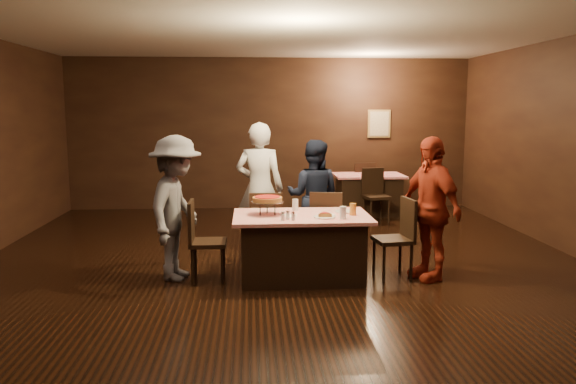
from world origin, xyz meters
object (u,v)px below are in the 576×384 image
at_px(diner_navy_hoodie, 313,196).
at_px(glass_back, 295,205).
at_px(chair_far_left, 266,227).
at_px(pizza_stand, 267,199).
at_px(diner_white_jacket, 260,188).
at_px(main_table, 301,247).
at_px(glass_amber, 353,209).
at_px(chair_far_right, 326,226).
at_px(chair_end_right, 393,238).
at_px(plate_empty, 346,211).
at_px(chair_back_far, 362,186).
at_px(chair_back_near, 376,196).
at_px(diner_grey_knit, 176,208).
at_px(chair_end_left, 208,241).
at_px(back_table, 368,195).
at_px(glass_front_right, 343,213).
at_px(diner_red_shirt, 430,208).

height_order(diner_navy_hoodie, glass_back, diner_navy_hoodie).
distance_m(chair_far_left, pizza_stand, 0.85).
xyz_separation_m(chair_far_left, diner_white_jacket, (-0.07, 0.50, 0.44)).
height_order(main_table, glass_amber, glass_amber).
distance_m(chair_far_right, chair_end_right, 1.03).
bearing_deg(plate_empty, chair_far_left, 147.72).
relative_size(chair_back_far, plate_empty, 3.80).
bearing_deg(diner_white_jacket, chair_back_near, -124.36).
distance_m(main_table, chair_back_far, 4.84).
distance_m(diner_white_jacket, diner_grey_knit, 1.53).
bearing_deg(diner_navy_hoodie, chair_end_left, 58.78).
bearing_deg(chair_far_right, plate_empty, 114.77).
xyz_separation_m(diner_white_jacket, glass_amber, (1.07, -1.30, -0.07)).
relative_size(chair_far_right, diner_navy_hoodie, 0.60).
bearing_deg(diner_navy_hoodie, chair_far_left, 53.88).
bearing_deg(back_table, glass_back, -114.72).
distance_m(main_table, chair_end_right, 1.10).
xyz_separation_m(chair_end_right, chair_back_near, (0.53, 3.25, 0.00)).
bearing_deg(main_table, pizza_stand, 172.87).
xyz_separation_m(chair_end_left, chair_back_far, (2.73, 4.55, 0.00)).
distance_m(chair_end_left, chair_back_near, 4.25).
bearing_deg(glass_front_right, diner_navy_hoodie, 96.27).
relative_size(chair_back_near, glass_back, 6.79).
bearing_deg(glass_front_right, back_table, 74.29).
height_order(chair_end_left, pizza_stand, pizza_stand).
distance_m(glass_front_right, glass_amber, 0.25).
xyz_separation_m(chair_end_left, chair_back_near, (2.73, 3.25, 0.00)).
height_order(diner_navy_hoodie, glass_front_right, diner_navy_hoodie).
distance_m(main_table, diner_grey_knit, 1.55).
xyz_separation_m(chair_end_right, diner_grey_knit, (-2.57, 0.09, 0.38)).
bearing_deg(glass_front_right, chair_back_near, 71.35).
distance_m(chair_end_right, glass_amber, 0.62).
relative_size(diner_navy_hoodie, diner_red_shirt, 0.93).
relative_size(chair_far_left, diner_navy_hoodie, 0.60).
distance_m(back_table, glass_back, 4.05).
height_order(main_table, plate_empty, plate_empty).
xyz_separation_m(chair_back_near, diner_white_jacket, (-2.10, -2.01, 0.44)).
relative_size(chair_far_left, chair_back_far, 1.00).
xyz_separation_m(chair_far_right, diner_grey_knit, (-1.87, -0.66, 0.38)).
xyz_separation_m(chair_back_far, diner_white_jacket, (-2.10, -3.31, 0.44)).
relative_size(chair_back_far, diner_grey_knit, 0.56).
bearing_deg(chair_end_right, chair_end_left, -97.49).
bearing_deg(chair_end_left, glass_amber, -92.01).
bearing_deg(diner_white_jacket, glass_front_right, 133.62).
bearing_deg(pizza_stand, back_table, 62.50).
height_order(main_table, diner_navy_hoodie, diner_navy_hoodie).
height_order(diner_white_jacket, diner_red_shirt, diner_white_jacket).
bearing_deg(chair_end_right, chair_back_far, 165.84).
distance_m(diner_white_jacket, diner_navy_hoodie, 0.76).
height_order(back_table, chair_back_near, chair_back_near).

